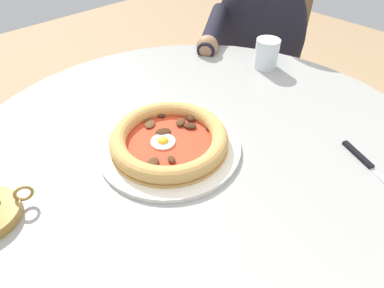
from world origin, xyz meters
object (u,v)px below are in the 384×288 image
Objects in this scene: steak_knife at (368,165)px; diner_person at (252,83)px; pizza_on_plate at (169,141)px; dining_table at (201,189)px; cafe_chair_diner at (258,63)px; water_glass at (266,55)px.

steak_knife is 0.17× the size of diner_person.
dining_table is at bearing -141.68° from pizza_on_plate.
diner_person is at bearing -36.57° from steak_knife.
pizza_on_plate is 0.95m from cafe_chair_diner.
cafe_chair_diner reaches higher than dining_table.
steak_knife is 0.23× the size of cafe_chair_diner.
diner_person is (0.23, -0.27, -0.30)m from water_glass.
pizza_on_plate is 0.83m from diner_person.
dining_table is 0.16m from pizza_on_plate.
steak_knife is at bearing 154.53° from water_glass.
diner_person is (0.31, -0.72, -0.28)m from pizza_on_plate.
cafe_chair_diner is (0.43, -0.79, -0.11)m from dining_table.
diner_person reaches higher than water_glass.
dining_table is at bearing 118.36° from diner_person.
dining_table is 0.36m from steak_knife.
cafe_chair_diner is (0.29, -0.39, -0.27)m from water_glass.
diner_person reaches higher than pizza_on_plate.
cafe_chair_diner is at bearing -61.76° from dining_table.
water_glass is 0.44m from steak_knife.
cafe_chair_diner is at bearing -53.79° from water_glass.
pizza_on_plate is 3.58× the size of water_glass.
steak_knife reaches higher than dining_table.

